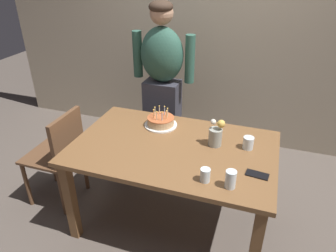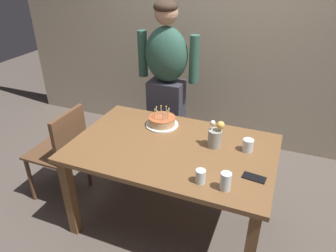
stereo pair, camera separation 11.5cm
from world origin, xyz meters
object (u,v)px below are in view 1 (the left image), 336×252
water_glass_far (205,175)px  person_man_bearded (162,86)px  water_glass_near (248,143)px  water_glass_side (231,179)px  flower_vase (216,135)px  birthday_cake (161,122)px  cell_phone (257,175)px  dining_chair (60,151)px

water_glass_far → person_man_bearded: person_man_bearded is taller
water_glass_near → water_glass_far: water_glass_near is taller
water_glass_side → flower_vase: bearing=111.8°
water_glass_far → water_glass_side: (0.16, -0.01, 0.01)m
birthday_cake → cell_phone: size_ratio=1.88×
birthday_cake → water_glass_far: (0.51, -0.60, 0.01)m
dining_chair → flower_vase: bearing=97.5°
water_glass_side → flower_vase: (-0.18, 0.45, 0.03)m
water_glass_side → person_man_bearded: 1.42m
birthday_cake → flower_vase: 0.51m
cell_phone → flower_vase: (-0.33, 0.28, 0.08)m
water_glass_near → water_glass_far: bearing=-114.3°
birthday_cake → cell_phone: 0.92m
dining_chair → water_glass_far: bearing=78.3°
water_glass_near → cell_phone: 0.32m
water_glass_side → person_man_bearded: person_man_bearded is taller
birthday_cake → water_glass_near: (0.72, -0.12, 0.01)m
water_glass_side → dining_chair: (-1.47, 0.28, -0.28)m
water_glass_near → dining_chair: 1.56m
water_glass_far → cell_phone: water_glass_far is taller
water_glass_near → flower_vase: 0.24m
birthday_cake → dining_chair: 0.90m
water_glass_near → water_glass_far: size_ratio=1.03×
water_glass_side → dining_chair: size_ratio=0.13×
water_glass_side → person_man_bearded: (-0.85, 1.14, 0.07)m
birthday_cake → water_glass_far: bearing=-49.4°
birthday_cake → water_glass_near: 0.73m
birthday_cake → person_man_bearded: (-0.18, 0.54, 0.10)m
flower_vase → person_man_bearded: 0.96m
person_man_bearded → flower_vase: bearing=134.0°
water_glass_near → birthday_cake: bearing=170.3°
water_glass_side → cell_phone: 0.24m
water_glass_far → cell_phone: size_ratio=0.62×
cell_phone → person_man_bearded: bearing=142.5°
dining_chair → water_glass_side: bearing=79.1°
water_glass_far → water_glass_side: 0.16m
water_glass_near → flower_vase: flower_vase is taller
cell_phone → water_glass_far: bearing=-145.1°
water_glass_near → water_glass_side: 0.48m
water_glass_far → person_man_bearded: 1.33m
birthday_cake → flower_vase: flower_vase is taller
water_glass_far → flower_vase: (-0.02, 0.44, 0.04)m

